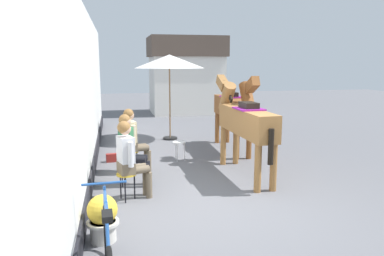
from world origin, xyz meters
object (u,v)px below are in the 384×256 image
seated_visitor_middle (130,146)px  satchel_bag (112,158)px  cafe_parasol (169,62)px  spare_stool_white (179,144)px  seated_visitor_near (129,156)px  saddled_horse_near (244,121)px  flower_planter_near (103,217)px  saddled_horse_far (233,108)px  seated_visitor_far (133,137)px  leaning_bicycle (108,253)px

seated_visitor_middle → satchel_bag: size_ratio=4.96×
cafe_parasol → spare_stool_white: size_ratio=5.61×
seated_visitor_near → satchel_bag: size_ratio=4.96×
saddled_horse_near → flower_planter_near: saddled_horse_near is taller
cafe_parasol → saddled_horse_far: bearing=-53.2°
seated_visitor_near → seated_visitor_middle: size_ratio=1.00×
seated_visitor_far → saddled_horse_far: bearing=27.6°
seated_visitor_middle → saddled_horse_far: bearing=39.1°
saddled_horse_near → saddled_horse_far: 2.12m
spare_stool_white → satchel_bag: bearing=173.4°
seated_visitor_far → leaning_bicycle: (-0.49, -4.22, -0.38)m
seated_visitor_middle → spare_stool_white: size_ratio=3.02×
saddled_horse_far → spare_stool_white: saddled_horse_far is taller
saddled_horse_far → saddled_horse_near: bearing=-102.3°
seated_visitor_near → seated_visitor_middle: bearing=87.1°
seated_visitor_near → seated_visitor_far: bearing=84.9°
saddled_horse_near → seated_visitor_far: bearing=163.9°
leaning_bicycle → spare_stool_white: (1.62, 4.98, 0.00)m
leaning_bicycle → seated_visitor_middle: bearing=83.5°
leaning_bicycle → cafe_parasol: (1.79, 7.52, 1.97)m
seated_visitor_near → satchel_bag: 2.70m
saddled_horse_far → satchel_bag: bearing=-171.6°
seated_visitor_far → spare_stool_white: (1.14, 0.76, -0.38)m
flower_planter_near → cafe_parasol: bearing=73.8°
seated_visitor_far → saddled_horse_near: (2.26, -0.65, 0.38)m
saddled_horse_near → satchel_bag: bearing=149.5°
seated_visitor_middle → saddled_horse_near: bearing=5.4°
seated_visitor_near → leaning_bicycle: bearing=-97.6°
flower_planter_near → cafe_parasol: (1.87, 6.43, 2.03)m
saddled_horse_near → leaning_bicycle: bearing=-127.6°
seated_visitor_near → cafe_parasol: (1.44, 4.96, 1.59)m
leaning_bicycle → seated_visitor_far: bearing=83.4°
spare_stool_white → seated_visitor_near: bearing=-118.0°
saddled_horse_far → cafe_parasol: 2.65m
saddled_horse_far → cafe_parasol: bearing=126.8°
seated_visitor_near → saddled_horse_far: saddled_horse_far is taller
seated_visitor_near → spare_stool_white: bearing=62.0°
saddled_horse_near → cafe_parasol: cafe_parasol is taller
cafe_parasol → satchel_bag: cafe_parasol is taller
flower_planter_near → leaning_bicycle: (0.09, -1.10, 0.06)m
seated_visitor_far → saddled_horse_near: saddled_horse_near is taller
seated_visitor_middle → satchel_bag: seated_visitor_middle is taller
seated_visitor_far → leaning_bicycle: 4.26m
seated_visitor_middle → seated_visitor_far: (0.11, 0.88, 0.00)m
spare_stool_white → cafe_parasol: bearing=86.4°
seated_visitor_middle → leaning_bicycle: bearing=-96.5°
flower_planter_near → cafe_parasol: 6.99m
cafe_parasol → leaning_bicycle: bearing=-103.3°
seated_visitor_near → seated_visitor_middle: (0.04, 0.77, 0.00)m
seated_visitor_near → spare_stool_white: 2.76m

